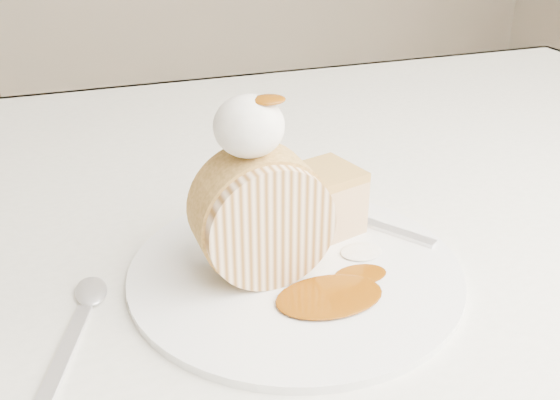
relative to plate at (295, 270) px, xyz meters
name	(u,v)px	position (x,y,z in m)	size (l,w,h in m)	color
table	(282,273)	(0.03, 0.13, -0.09)	(1.40, 0.90, 0.75)	white
plate	(295,270)	(0.00, 0.00, 0.00)	(0.27, 0.27, 0.01)	white
roulade_slice	(262,217)	(-0.03, 0.00, 0.05)	(0.10, 0.10, 0.06)	beige
cake_chunk	(322,204)	(0.04, 0.05, 0.03)	(0.06, 0.06, 0.05)	tan
whipped_cream	(249,126)	(-0.03, 0.01, 0.13)	(0.05, 0.05, 0.05)	white
caramel_drizzle	(268,92)	(-0.02, 0.00, 0.15)	(0.03, 0.02, 0.01)	#6F3604
caramel_pool	(329,296)	(0.01, -0.05, 0.01)	(0.09, 0.06, 0.00)	#6F3604
fork	(375,225)	(0.09, 0.04, 0.01)	(0.02, 0.16, 0.00)	silver
spoon	(62,360)	(-0.19, -0.05, 0.00)	(0.02, 0.15, 0.00)	silver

